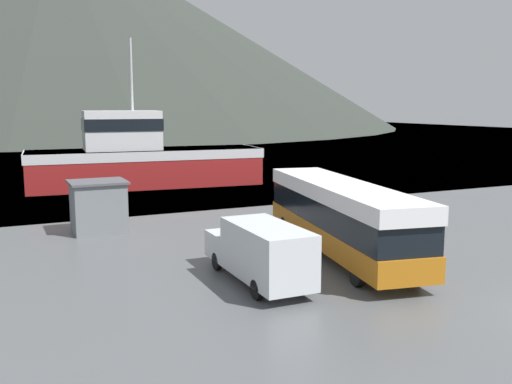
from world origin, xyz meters
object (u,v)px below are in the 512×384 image
(tour_bus, at_px, (340,214))
(dock_kiosk, at_px, (98,206))
(fishing_boat, at_px, (141,158))
(storage_bin, at_px, (398,213))
(delivery_van, at_px, (260,251))

(tour_bus, bearing_deg, dock_kiosk, 144.69)
(fishing_boat, bearing_deg, storage_bin, 28.29)
(tour_bus, distance_m, delivery_van, 5.47)
(dock_kiosk, bearing_deg, fishing_boat, 68.79)
(tour_bus, relative_size, delivery_van, 2.03)
(tour_bus, distance_m, dock_kiosk, 12.70)
(delivery_van, distance_m, storage_bin, 12.97)
(fishing_boat, relative_size, storage_bin, 13.62)
(tour_bus, distance_m, fishing_boat, 24.98)
(delivery_van, xyz_separation_m, fishing_boat, (2.21, 27.07, 1.08))
(tour_bus, distance_m, storage_bin, 7.62)
(tour_bus, xyz_separation_m, storage_bin, (6.40, 3.99, -1.13))
(fishing_boat, distance_m, dock_kiosk, 16.91)
(delivery_van, height_order, storage_bin, delivery_van)
(tour_bus, height_order, dock_kiosk, tour_bus)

